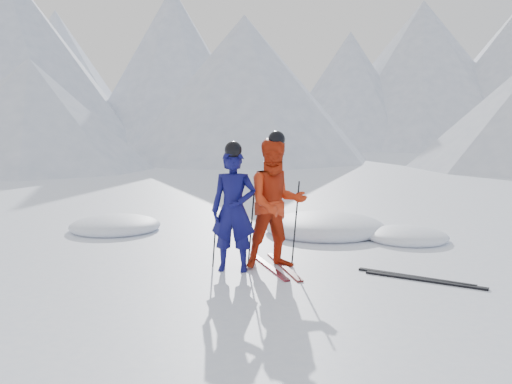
{
  "coord_description": "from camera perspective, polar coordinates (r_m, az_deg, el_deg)",
  "views": [
    {
      "loc": [
        -1.31,
        -8.42,
        2.2
      ],
      "look_at": [
        -1.82,
        0.5,
        1.1
      ],
      "focal_mm": 38.0,
      "sensor_mm": 36.0,
      "label": 1
    }
  ],
  "objects": [
    {
      "name": "ground",
      "position": [
        8.8,
        11.83,
        -7.61
      ],
      "size": [
        160.0,
        160.0,
        0.0
      ],
      "primitive_type": "plane",
      "color": "white",
      "rests_on": "ground"
    },
    {
      "name": "mountain_range",
      "position": [
        44.51,
        12.64,
        12.69
      ],
      "size": [
        106.15,
        62.94,
        15.53
      ],
      "color": "#B2BCD1",
      "rests_on": "ground"
    },
    {
      "name": "skier_blue",
      "position": [
        8.17,
        -2.38,
        -1.93
      ],
      "size": [
        0.71,
        0.5,
        1.86
      ],
      "primitive_type": "imported",
      "rotation": [
        0.0,
        0.0,
        -0.08
      ],
      "color": "#0C0C4D",
      "rests_on": "ground"
    },
    {
      "name": "skier_red",
      "position": [
        8.34,
        2.15,
        -1.22
      ],
      "size": [
        1.17,
        1.03,
        2.01
      ],
      "primitive_type": "imported",
      "rotation": [
        0.0,
        0.0,
        0.33
      ],
      "color": "red",
      "rests_on": "ground"
    },
    {
      "name": "pole_blue_left",
      "position": [
        8.4,
        -4.3,
        -3.84
      ],
      "size": [
        0.12,
        0.09,
        1.24
      ],
      "primitive_type": "cylinder",
      "rotation": [
        0.05,
        0.08,
        0.0
      ],
      "color": "black",
      "rests_on": "ground"
    },
    {
      "name": "pole_blue_right",
      "position": [
        8.45,
        -0.51,
        -3.76
      ],
      "size": [
        0.12,
        0.07,
        1.24
      ],
      "primitive_type": "cylinder",
      "rotation": [
        -0.04,
        0.08,
        0.0
      ],
      "color": "black",
      "rests_on": "ground"
    },
    {
      "name": "pole_red_left",
      "position": [
        8.65,
        0.19,
        -3.17
      ],
      "size": [
        0.13,
        0.1,
        1.34
      ],
      "primitive_type": "cylinder",
      "rotation": [
        0.06,
        0.08,
        0.0
      ],
      "color": "black",
      "rests_on": "ground"
    },
    {
      "name": "pole_red_right",
      "position": [
        8.54,
        4.18,
        -3.32
      ],
      "size": [
        0.13,
        0.09,
        1.34
      ],
      "primitive_type": "cylinder",
      "rotation": [
        -0.05,
        0.08,
        0.0
      ],
      "color": "black",
      "rests_on": "ground"
    },
    {
      "name": "ski_worn_left",
      "position": [
        8.54,
        1.31,
        -7.8
      ],
      "size": [
        0.68,
        1.62,
        0.03
      ],
      "primitive_type": "cube",
      "rotation": [
        0.0,
        0.0,
        0.36
      ],
      "color": "black",
      "rests_on": "ground"
    },
    {
      "name": "ski_worn_right",
      "position": [
        8.54,
        2.94,
        -7.82
      ],
      "size": [
        0.57,
        1.65,
        0.03
      ],
      "primitive_type": "cube",
      "rotation": [
        0.0,
        0.0,
        0.29
      ],
      "color": "black",
      "rests_on": "ground"
    },
    {
      "name": "ski_loose_a",
      "position": [
        8.27,
        16.38,
        -8.6
      ],
      "size": [
        1.53,
        0.91,
        0.03
      ],
      "primitive_type": "cube",
      "rotation": [
        0.0,
        0.0,
        1.06
      ],
      "color": "black",
      "rests_on": "ground"
    },
    {
      "name": "ski_loose_b",
      "position": [
        8.15,
        17.31,
        -8.86
      ],
      "size": [
        1.55,
        0.86,
        0.03
      ],
      "primitive_type": "cube",
      "rotation": [
        0.0,
        0.0,
        1.09
      ],
      "color": "black",
      "rests_on": "ground"
    },
    {
      "name": "snow_lumps",
      "position": [
        10.86,
        4.67,
        -4.69
      ],
      "size": [
        10.07,
        6.33,
        0.55
      ],
      "color": "white",
      "rests_on": "ground"
    }
  ]
}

